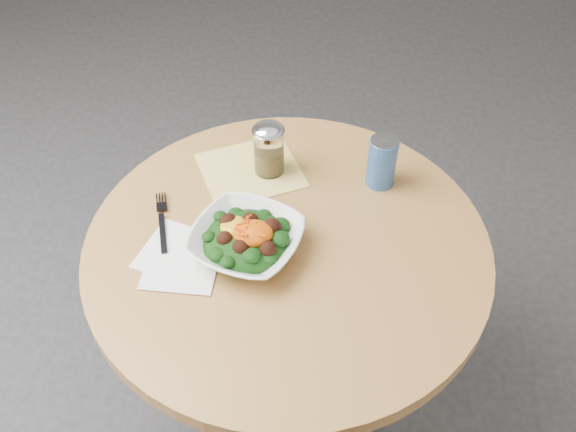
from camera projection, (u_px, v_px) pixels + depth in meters
name	position (u px, v px, depth m)	size (l,w,h in m)	color
ground	(287.00, 405.00, 1.96)	(6.00, 6.00, 0.00)	#2B2B2D
table	(287.00, 296.00, 1.56)	(0.90, 0.90, 0.75)	black
cloth_napkin	(251.00, 170.00, 1.58)	(0.23, 0.21, 0.00)	#EAAF0C
paper_napkins	(180.00, 258.00, 1.38)	(0.19, 0.21, 0.00)	white
salad_bowl	(246.00, 240.00, 1.38)	(0.30, 0.30, 0.09)	white
fork	(162.00, 220.00, 1.45)	(0.07, 0.19, 0.00)	black
spice_shaker	(269.00, 149.00, 1.53)	(0.08, 0.08, 0.14)	silver
beverage_can	(382.00, 162.00, 1.50)	(0.07, 0.07, 0.13)	#0D3594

